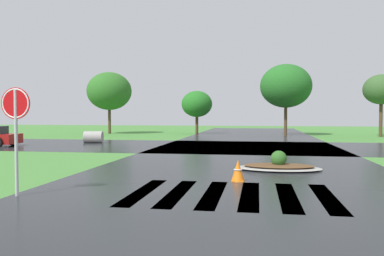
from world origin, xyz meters
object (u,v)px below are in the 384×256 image
Objects in this scene: stop_sign at (16,115)px; drainage_pipe_stack at (93,137)px; median_island at (279,166)px; traffic_cone at (238,171)px.

drainage_pipe_stack is at bearing 108.76° from stop_sign.
stop_sign is at bearing -72.59° from drainage_pipe_stack.
drainage_pipe_stack reaches higher than median_island.
median_island is (6.46, 5.62, -1.81)m from stop_sign.
median_island is 2.95m from traffic_cone.
median_island is at bearing 63.71° from traffic_cone.
median_island is 4.77× the size of traffic_cone.
stop_sign is at bearing -149.98° from traffic_cone.
stop_sign is 0.87× the size of median_island.
stop_sign reaches higher than drainage_pipe_stack.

